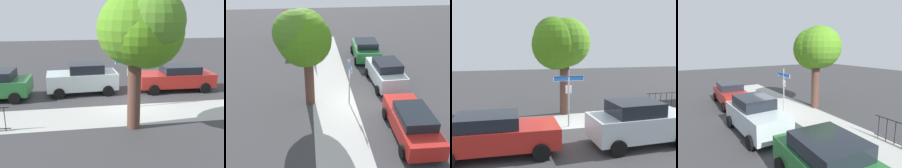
% 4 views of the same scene
% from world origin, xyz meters
% --- Properties ---
extents(ground_plane, '(60.00, 60.00, 0.00)m').
position_xyz_m(ground_plane, '(0.00, 0.00, 0.00)').
color(ground_plane, '#38383A').
extents(sidewalk_strip, '(24.00, 2.60, 0.00)m').
position_xyz_m(sidewalk_strip, '(2.00, 1.30, 0.00)').
color(sidewalk_strip, '#A7A9A4').
rests_on(sidewalk_strip, ground_plane).
extents(street_sign, '(1.53, 0.07, 2.85)m').
position_xyz_m(street_sign, '(0.07, 0.40, 1.95)').
color(street_sign, '#9EA0A5').
rests_on(street_sign, ground_plane).
extents(shade_tree, '(3.44, 3.11, 5.70)m').
position_xyz_m(shade_tree, '(0.23, 3.05, 4.15)').
color(shade_tree, '#52352B').
rests_on(shade_tree, ground_plane).
extents(car_red, '(4.68, 2.03, 1.57)m').
position_xyz_m(car_red, '(-3.43, -2.17, 0.82)').
color(car_red, '#B4231C').
rests_on(car_red, ground_plane).
extents(car_silver, '(4.19, 2.14, 1.81)m').
position_xyz_m(car_silver, '(2.30, -2.42, 0.92)').
color(car_silver, silver).
rests_on(car_silver, ground_plane).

